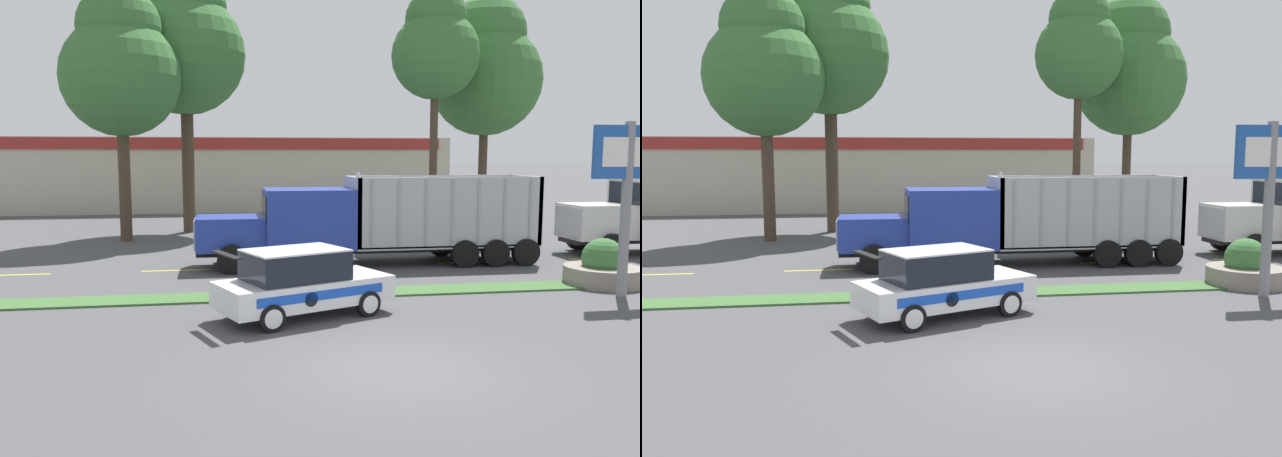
% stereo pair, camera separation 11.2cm
% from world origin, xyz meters
% --- Properties ---
extents(ground_plane, '(600.00, 600.00, 0.00)m').
position_xyz_m(ground_plane, '(0.00, 0.00, 0.00)').
color(ground_plane, '#474749').
extents(grass_verge, '(120.00, 1.20, 0.06)m').
position_xyz_m(grass_verge, '(0.00, 6.44, 0.03)').
color(grass_verge, '#3D6633').
rests_on(grass_verge, ground_plane).
extents(centre_line_2, '(2.40, 0.14, 0.01)m').
position_xyz_m(centre_line_2, '(-10.28, 11.05, 0.00)').
color(centre_line_2, yellow).
rests_on(centre_line_2, ground_plane).
extents(centre_line_3, '(2.40, 0.14, 0.01)m').
position_xyz_m(centre_line_3, '(-4.88, 11.05, 0.00)').
color(centre_line_3, yellow).
rests_on(centre_line_3, ground_plane).
extents(centre_line_4, '(2.40, 0.14, 0.01)m').
position_xyz_m(centre_line_4, '(0.52, 11.05, 0.00)').
color(centre_line_4, yellow).
rests_on(centre_line_4, ground_plane).
extents(centre_line_5, '(2.40, 0.14, 0.01)m').
position_xyz_m(centre_line_5, '(5.92, 11.05, 0.00)').
color(centre_line_5, yellow).
rests_on(centre_line_5, ground_plane).
extents(centre_line_6, '(2.40, 0.14, 0.01)m').
position_xyz_m(centre_line_6, '(11.32, 11.05, 0.00)').
color(centre_line_6, yellow).
rests_on(centre_line_6, ground_plane).
extents(dump_truck_mid, '(12.60, 2.82, 3.46)m').
position_xyz_m(dump_truck_mid, '(1.13, 11.30, 1.50)').
color(dump_truck_mid, black).
rests_on(dump_truck_mid, ground_plane).
extents(rally_car, '(4.75, 3.34, 1.76)m').
position_xyz_m(rally_car, '(-1.31, 4.11, 0.88)').
color(rally_car, white).
rests_on(rally_car, ground_plane).
extents(store_sign_post, '(2.16, 0.28, 4.99)m').
position_xyz_m(store_sign_post, '(8.11, 4.93, 3.45)').
color(store_sign_post, gray).
rests_on(store_sign_post, ground_plane).
extents(stone_planter, '(2.33, 2.33, 1.47)m').
position_xyz_m(stone_planter, '(8.53, 6.49, 0.51)').
color(stone_planter, gray).
rests_on(stone_planter, ground_plane).
extents(store_building_backdrop, '(36.08, 12.10, 5.28)m').
position_xyz_m(store_building_backdrop, '(-4.73, 38.71, 2.64)').
color(store_building_backdrop, '#BCB29E').
rests_on(store_building_backdrop, ground_plane).
extents(tree_behind_left, '(5.47, 5.47, 11.73)m').
position_xyz_m(tree_behind_left, '(-7.74, 19.22, 8.14)').
color(tree_behind_left, '#473828').
rests_on(tree_behind_left, ground_plane).
extents(tree_behind_centre, '(5.69, 5.69, 12.15)m').
position_xyz_m(tree_behind_centre, '(10.27, 19.88, 8.44)').
color(tree_behind_centre, '#473828').
rests_on(tree_behind_centre, ground_plane).
extents(tree_behind_right, '(4.03, 4.03, 11.63)m').
position_xyz_m(tree_behind_right, '(6.56, 16.97, 8.96)').
color(tree_behind_right, '#473828').
rests_on(tree_behind_right, ground_plane).
extents(tree_behind_far_right, '(6.15, 6.15, 13.80)m').
position_xyz_m(tree_behind_far_right, '(-4.96, 22.32, 9.76)').
color(tree_behind_far_right, '#473828').
rests_on(tree_behind_far_right, ground_plane).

